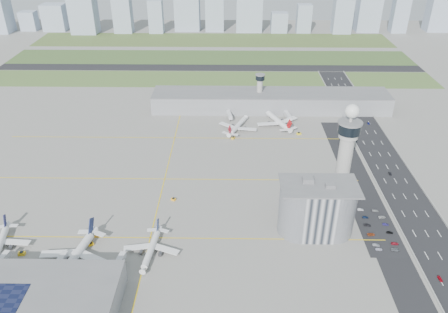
{
  "coord_description": "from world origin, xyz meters",
  "views": [
    {
      "loc": [
        3.82,
        -216.28,
        160.21
      ],
      "look_at": [
        0.0,
        35.0,
        15.0
      ],
      "focal_mm": 35.0,
      "sensor_mm": 36.0,
      "label": 1
    }
  ],
  "objects_px": {
    "airplane_near_c": "(151,246)",
    "car_lot_6": "(395,250)",
    "tug_5": "(299,133)",
    "car_hw_4": "(338,96)",
    "airplane_near_b": "(73,254)",
    "car_lot_5": "(360,210)",
    "car_hw_1": "(390,174)",
    "car_hw_0": "(440,279)",
    "tug_2": "(97,235)",
    "car_lot_4": "(365,217)",
    "car_lot_1": "(376,245)",
    "jet_bridge_far_1": "(285,113)",
    "car_hw_2": "(369,123)",
    "airplane_far_a": "(238,123)",
    "car_lot_7": "(395,244)",
    "jet_bridge_far_0": "(228,113)",
    "tug_4": "(233,138)",
    "admin_building": "(317,208)",
    "car_lot_0": "(379,249)",
    "car_lot_2": "(371,234)",
    "jet_bridge_near_2": "(113,275)",
    "tug_3": "(173,199)",
    "car_lot_10": "(382,217)",
    "tug_1": "(91,244)",
    "airplane_far_b": "(277,117)",
    "car_lot_11": "(375,211)",
    "car_lot_8": "(390,232)",
    "tug_0": "(22,253)",
    "jet_bridge_near_1": "(52,274)",
    "car_lot_9": "(386,224)",
    "car_lot_3": "(367,225)",
    "secondary_tower": "(260,88)"
  },
  "relations": [
    {
      "from": "airplane_far_b",
      "to": "car_lot_4",
      "type": "xyz_separation_m",
      "value": [
        40.64,
        -126.54,
        -5.57
      ]
    },
    {
      "from": "jet_bridge_near_2",
      "to": "tug_4",
      "type": "xyz_separation_m",
      "value": [
        59.36,
        150.15,
        -1.89
      ]
    },
    {
      "from": "tug_1",
      "to": "airplane_near_c",
      "type": "bearing_deg",
      "value": 49.42
    },
    {
      "from": "tug_4",
      "to": "car_lot_10",
      "type": "xyz_separation_m",
      "value": [
        87.6,
        -99.19,
        -0.39
      ]
    },
    {
      "from": "airplane_near_c",
      "to": "car_lot_6",
      "type": "relative_size",
      "value": 8.51
    },
    {
      "from": "airplane_far_b",
      "to": "car_lot_4",
      "type": "bearing_deg",
      "value": 174.37
    },
    {
      "from": "tug_3",
      "to": "car_hw_2",
      "type": "height_order",
      "value": "tug_3"
    },
    {
      "from": "jet_bridge_near_2",
      "to": "car_lot_3",
      "type": "bearing_deg",
      "value": -62.33
    },
    {
      "from": "car_lot_2",
      "to": "car_hw_4",
      "type": "relative_size",
      "value": 1.23
    },
    {
      "from": "jet_bridge_far_1",
      "to": "car_hw_2",
      "type": "distance_m",
      "value": 70.27
    },
    {
      "from": "car_lot_10",
      "to": "airplane_near_c",
      "type": "bearing_deg",
      "value": 98.31
    },
    {
      "from": "car_lot_2",
      "to": "car_lot_5",
      "type": "relative_size",
      "value": 1.21
    },
    {
      "from": "jet_bridge_far_0",
      "to": "car_lot_5",
      "type": "distance_m",
      "value": 157.45
    },
    {
      "from": "car_hw_2",
      "to": "car_hw_4",
      "type": "bearing_deg",
      "value": 111.75
    },
    {
      "from": "tug_2",
      "to": "car_lot_4",
      "type": "bearing_deg",
      "value": 75.3
    },
    {
      "from": "car_lot_6",
      "to": "car_hw_1",
      "type": "distance_m",
      "value": 79.17
    },
    {
      "from": "car_lot_7",
      "to": "car_lot_11",
      "type": "xyz_separation_m",
      "value": [
        -2.23,
        29.59,
        -0.04
      ]
    },
    {
      "from": "jet_bridge_near_1",
      "to": "jet_bridge_far_0",
      "type": "relative_size",
      "value": 1.0
    },
    {
      "from": "secondary_tower",
      "to": "car_lot_3",
      "type": "xyz_separation_m",
      "value": [
        53.33,
        -167.58,
        -18.23
      ]
    },
    {
      "from": "car_lot_8",
      "to": "car_lot_9",
      "type": "xyz_separation_m",
      "value": [
        -0.13,
        7.18,
        -0.04
      ]
    },
    {
      "from": "tug_3",
      "to": "car_lot_8",
      "type": "distance_m",
      "value": 128.93
    },
    {
      "from": "tug_2",
      "to": "tug_3",
      "type": "xyz_separation_m",
      "value": [
        38.49,
        34.81,
        -0.02
      ]
    },
    {
      "from": "tug_0",
      "to": "car_hw_0",
      "type": "bearing_deg",
      "value": 81.4
    },
    {
      "from": "tug_3",
      "to": "car_lot_10",
      "type": "bearing_deg",
      "value": -65.56
    },
    {
      "from": "tug_1",
      "to": "car_lot_4",
      "type": "bearing_deg",
      "value": 69.12
    },
    {
      "from": "car_lot_7",
      "to": "car_lot_9",
      "type": "distance_m",
      "value": 16.5
    },
    {
      "from": "airplane_far_a",
      "to": "tug_2",
      "type": "xyz_separation_m",
      "value": [
        -80.04,
        -135.27,
        -4.6
      ]
    },
    {
      "from": "jet_bridge_near_1",
      "to": "car_lot_8",
      "type": "xyz_separation_m",
      "value": [
        177.19,
        36.99,
        -2.25
      ]
    },
    {
      "from": "car_lot_1",
      "to": "car_lot_6",
      "type": "relative_size",
      "value": 0.88
    },
    {
      "from": "jet_bridge_near_1",
      "to": "tug_4",
      "type": "relative_size",
      "value": 4.23
    },
    {
      "from": "tug_5",
      "to": "car_hw_4",
      "type": "height_order",
      "value": "tug_5"
    },
    {
      "from": "car_lot_1",
      "to": "car_lot_7",
      "type": "height_order",
      "value": "car_lot_1"
    },
    {
      "from": "car_hw_1",
      "to": "car_hw_0",
      "type": "bearing_deg",
      "value": -91.91
    },
    {
      "from": "admin_building",
      "to": "car_lot_0",
      "type": "xyz_separation_m",
      "value": [
        32.04,
        -15.97,
        -14.69
      ]
    },
    {
      "from": "airplane_far_b",
      "to": "jet_bridge_near_1",
      "type": "relative_size",
      "value": 3.14
    },
    {
      "from": "airplane_near_b",
      "to": "car_lot_5",
      "type": "relative_size",
      "value": 13.14
    },
    {
      "from": "car_lot_0",
      "to": "car_lot_2",
      "type": "xyz_separation_m",
      "value": [
        -0.8,
        12.1,
        -0.03
      ]
    },
    {
      "from": "jet_bridge_far_0",
      "to": "tug_4",
      "type": "bearing_deg",
      "value": -4.18
    },
    {
      "from": "admin_building",
      "to": "tug_0",
      "type": "height_order",
      "value": "admin_building"
    },
    {
      "from": "airplane_near_b",
      "to": "car_lot_5",
      "type": "bearing_deg",
      "value": 117.75
    },
    {
      "from": "jet_bridge_far_1",
      "to": "car_lot_6",
      "type": "height_order",
      "value": "jet_bridge_far_1"
    },
    {
      "from": "car_lot_6",
      "to": "airplane_far_b",
      "type": "bearing_deg",
      "value": 25.13
    },
    {
      "from": "tug_3",
      "to": "car_hw_2",
      "type": "distance_m",
      "value": 189.06
    },
    {
      "from": "car_hw_1",
      "to": "car_hw_2",
      "type": "bearing_deg",
      "value": 86.51
    },
    {
      "from": "airplane_near_b",
      "to": "car_lot_3",
      "type": "height_order",
      "value": "airplane_near_b"
    },
    {
      "from": "tug_4",
      "to": "car_lot_3",
      "type": "relative_size",
      "value": 0.84
    },
    {
      "from": "car_lot_11",
      "to": "car_lot_5",
      "type": "bearing_deg",
      "value": 87.35
    },
    {
      "from": "tug_4",
      "to": "car_lot_1",
      "type": "distance_m",
      "value": 145.82
    },
    {
      "from": "car_hw_1",
      "to": "tug_0",
      "type": "bearing_deg",
      "value": -157.85
    },
    {
      "from": "airplane_far_a",
      "to": "car_lot_7",
      "type": "distance_m",
      "value": 162.9
    }
  ]
}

